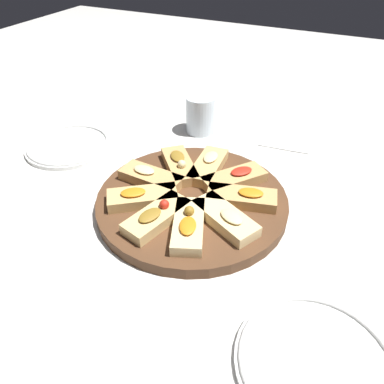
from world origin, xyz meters
name	(u,v)px	position (x,y,z in m)	size (l,w,h in m)	color
ground_plane	(192,206)	(0.00, 0.00, 0.00)	(3.00, 3.00, 0.00)	silver
serving_board	(192,201)	(0.00, 0.00, 0.01)	(0.39, 0.39, 0.02)	#51331E
focaccia_slice_0	(151,177)	(0.10, -0.01, 0.04)	(0.14, 0.06, 0.03)	tan
focaccia_slice_1	(142,197)	(0.08, 0.06, 0.04)	(0.14, 0.13, 0.03)	tan
focaccia_slice_2	(157,216)	(0.03, 0.10, 0.04)	(0.09, 0.15, 0.04)	#DBB775
focaccia_slice_3	(188,225)	(-0.04, 0.09, 0.04)	(0.10, 0.15, 0.04)	#E5C689
focaccia_slice_4	(225,218)	(-0.09, 0.05, 0.04)	(0.15, 0.11, 0.03)	#E5C689
focaccia_slice_5	(242,197)	(-0.10, -0.03, 0.04)	(0.15, 0.09, 0.03)	tan
focaccia_slice_6	(235,179)	(-0.06, -0.08, 0.04)	(0.13, 0.14, 0.03)	tan
focaccia_slice_7	(208,166)	(0.01, -0.10, 0.04)	(0.07, 0.14, 0.03)	tan
focaccia_slice_8	(179,165)	(0.07, -0.08, 0.04)	(0.13, 0.14, 0.04)	tan
plate_left	(317,363)	(-0.30, 0.24, 0.01)	(0.22, 0.22, 0.02)	white
plate_right	(69,145)	(0.39, -0.08, 0.01)	(0.22, 0.22, 0.02)	white
water_glass	(201,114)	(0.12, -0.31, 0.05)	(0.08, 0.08, 0.10)	silver
napkin_stack	(286,139)	(-0.11, -0.36, 0.00)	(0.13, 0.11, 0.01)	white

